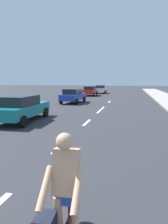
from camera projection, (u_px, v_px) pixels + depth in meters
The scene contains 11 objects.
ground_plane at pixel (103, 108), 17.78m from camera, with size 160.00×160.00×0.00m, color #2D2D33.
lane_stripe_2 at pixel (62, 146), 7.45m from camera, with size 0.16×1.80×0.01m, color white.
lane_stripe_3 at pixel (87, 122), 11.58m from camera, with size 0.16×1.80×0.01m, color white.
lane_stripe_4 at pixel (99, 111), 15.77m from camera, with size 0.16×1.80×0.01m, color white.
lane_stripe_5 at pixel (103, 108), 17.68m from camera, with size 0.16×1.80×0.01m, color white.
lane_stripe_6 at pixel (109, 102), 22.83m from camera, with size 0.16×1.80×0.01m, color white.
cyclist at pixel (61, 207), 2.53m from camera, with size 0.65×1.71×1.82m.
parked_car_teal at pixel (21, 107), 11.88m from camera, with size 2.27×4.64×1.57m.
parked_car_blue at pixel (73, 95), 21.60m from camera, with size 2.08×4.25×1.57m.
parked_car_red at pixel (90, 91), 31.98m from camera, with size 2.05×4.32×1.57m.
parked_car_white at pixel (101, 89), 37.86m from camera, with size 2.01×4.19×1.57m.
Camera 1 is at (2.55, 2.49, 2.46)m, focal length 31.17 mm.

